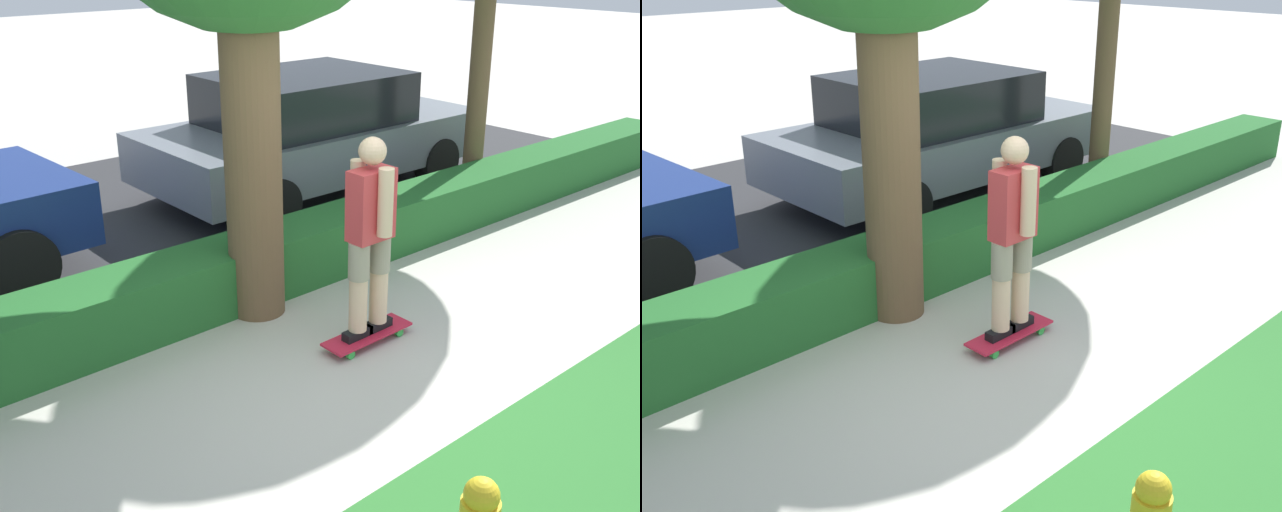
{
  "view_description": "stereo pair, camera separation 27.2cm",
  "coord_description": "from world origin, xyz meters",
  "views": [
    {
      "loc": [
        -3.35,
        -3.41,
        2.97
      ],
      "look_at": [
        0.15,
        0.6,
        0.72
      ],
      "focal_mm": 42.0,
      "sensor_mm": 36.0,
      "label": 1
    },
    {
      "loc": [
        -3.55,
        -3.22,
        2.97
      ],
      "look_at": [
        0.15,
        0.6,
        0.72
      ],
      "focal_mm": 42.0,
      "sensor_mm": 36.0,
      "label": 2
    }
  ],
  "objects": [
    {
      "name": "hedge_row",
      "position": [
        0.0,
        1.6,
        0.27
      ],
      "size": [
        14.69,
        0.6,
        0.55
      ],
      "color": "#236028",
      "rests_on": "ground_plane"
    },
    {
      "name": "parked_car_middle",
      "position": [
        2.63,
        3.62,
        0.77
      ],
      "size": [
        4.35,
        2.06,
        1.49
      ],
      "rotation": [
        0.0,
        0.0,
        -0.01
      ],
      "color": "slate",
      "rests_on": "ground_plane"
    },
    {
      "name": "skateboard",
      "position": [
        0.38,
        0.29,
        0.07
      ],
      "size": [
        0.8,
        0.24,
        0.09
      ],
      "color": "red",
      "rests_on": "ground_plane"
    },
    {
      "name": "street_asphalt",
      "position": [
        0.0,
        4.2,
        0.0
      ],
      "size": [
        14.69,
        5.0,
        0.01
      ],
      "color": "#2D2D30",
      "rests_on": "ground_plane"
    },
    {
      "name": "skater_person",
      "position": [
        0.38,
        0.29,
        0.93
      ],
      "size": [
        0.48,
        0.41,
        1.59
      ],
      "color": "black",
      "rests_on": "skateboard"
    },
    {
      "name": "ground_plane",
      "position": [
        0.0,
        0.0,
        0.0
      ],
      "size": [
        60.0,
        60.0,
        0.0
      ],
      "primitive_type": "plane",
      "color": "#BCB7AD"
    }
  ]
}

